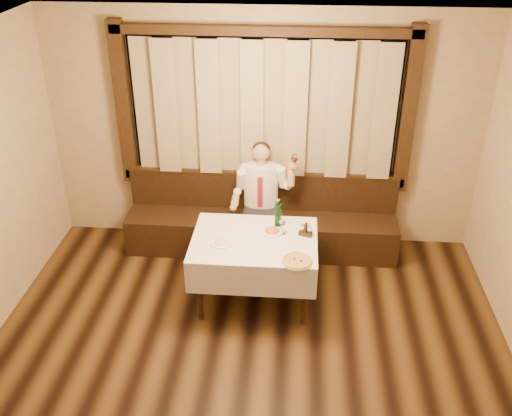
# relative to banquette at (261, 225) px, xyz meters

# --- Properties ---
(room) EXTENTS (5.01, 6.01, 2.81)m
(room) POSITION_rel_banquette_xyz_m (-0.00, -1.75, 1.19)
(room) COLOR black
(room) RESTS_ON ground
(banquette) EXTENTS (3.20, 0.61, 0.94)m
(banquette) POSITION_rel_banquette_xyz_m (0.00, 0.00, 0.00)
(banquette) COLOR black
(banquette) RESTS_ON ground
(dining_table) EXTENTS (1.27, 0.97, 0.76)m
(dining_table) POSITION_rel_banquette_xyz_m (0.00, -1.02, 0.34)
(dining_table) COLOR black
(dining_table) RESTS_ON ground
(pizza) EXTENTS (0.30, 0.30, 0.03)m
(pizza) POSITION_rel_banquette_xyz_m (0.44, -1.40, 0.46)
(pizza) COLOR white
(pizza) RESTS_ON dining_table
(pasta_red) EXTENTS (0.24, 0.24, 0.08)m
(pasta_red) POSITION_rel_banquette_xyz_m (0.17, -0.88, 0.48)
(pasta_red) COLOR white
(pasta_red) RESTS_ON dining_table
(pasta_cream) EXTENTS (0.23, 0.23, 0.08)m
(pasta_cream) POSITION_rel_banquette_xyz_m (-0.32, -1.13, 0.48)
(pasta_cream) COLOR white
(pasta_cream) RESTS_ON dining_table
(green_bottle) EXTENTS (0.07, 0.07, 0.32)m
(green_bottle) POSITION_rel_banquette_xyz_m (0.22, -0.77, 0.58)
(green_bottle) COLOR #0F4716
(green_bottle) RESTS_ON dining_table
(table_wine_glass) EXTENTS (0.06, 0.06, 0.17)m
(table_wine_glass) POSITION_rel_banquette_xyz_m (0.28, -0.91, 0.57)
(table_wine_glass) COLOR white
(table_wine_glass) RESTS_ON dining_table
(cruet_caddy) EXTENTS (0.15, 0.10, 0.14)m
(cruet_caddy) POSITION_rel_banquette_xyz_m (0.51, -0.92, 0.50)
(cruet_caddy) COLOR black
(cruet_caddy) RESTS_ON dining_table
(seated_man) EXTENTS (0.74, 0.56, 1.37)m
(seated_man) POSITION_rel_banquette_xyz_m (-0.00, -0.09, 0.49)
(seated_man) COLOR black
(seated_man) RESTS_ON ground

